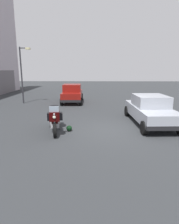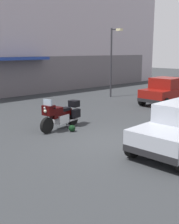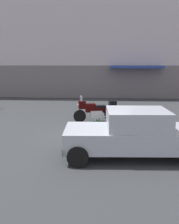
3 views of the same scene
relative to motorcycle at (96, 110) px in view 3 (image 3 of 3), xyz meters
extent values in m
plane|color=#2D3033|center=(0.25, -2.80, -0.62)|extent=(80.00, 80.00, 0.00)
cube|color=#B2A8B2|center=(0.25, 10.31, 5.53)|extent=(38.99, 2.40, 12.30)
cube|color=#625C62|center=(0.25, 9.09, 0.78)|extent=(35.09, 0.12, 2.80)
cube|color=navy|center=(3.08, 8.66, 2.08)|extent=(4.40, 1.10, 0.20)
cylinder|color=black|center=(-0.84, -0.15, -0.30)|extent=(0.65, 0.25, 0.64)
cylinder|color=black|center=(0.75, 0.14, -0.30)|extent=(0.65, 0.25, 0.64)
cylinder|color=#B7B7BC|center=(-0.82, -0.15, 0.13)|extent=(0.33, 0.13, 0.68)
cube|color=#B7B7BC|center=(-0.01, 0.00, -0.20)|extent=(0.66, 0.50, 0.36)
cube|color=black|center=(-0.01, 0.00, 0.04)|extent=(1.13, 0.48, 0.28)
cube|color=black|center=(-0.30, -0.05, 0.22)|extent=(0.57, 0.43, 0.24)
cube|color=black|center=(0.19, 0.04, 0.18)|extent=(0.61, 0.40, 0.12)
cube|color=black|center=(-0.72, -0.13, 0.30)|extent=(0.43, 0.50, 0.40)
cube|color=#8C9EAD|center=(-0.76, -0.14, 0.60)|extent=(0.15, 0.41, 0.28)
sphere|color=#EAEACC|center=(-0.90, -0.17, 0.30)|extent=(0.14, 0.14, 0.14)
cylinder|color=black|center=(-0.64, -0.12, 0.40)|extent=(0.15, 0.62, 0.04)
cylinder|color=#B7B7BC|center=(0.62, -0.09, -0.32)|extent=(0.56, 0.19, 0.09)
cube|color=black|center=(0.68, -0.16, -0.04)|extent=(0.43, 0.27, 0.36)
cube|color=black|center=(0.58, 0.39, -0.04)|extent=(0.43, 0.27, 0.36)
cube|color=black|center=(0.85, 0.16, 0.33)|extent=(0.43, 0.46, 0.28)
cylinder|color=black|center=(0.17, -0.15, -0.47)|extent=(0.05, 0.13, 0.29)
sphere|color=black|center=(0.02, -0.67, -0.48)|extent=(0.28, 0.28, 0.28)
cube|color=#9EA3AD|center=(1.41, -4.90, 0.02)|extent=(4.57, 1.96, 0.64)
cube|color=#9EA3AD|center=(1.46, -4.90, 0.64)|extent=(1.97, 1.70, 0.60)
cube|color=#8C9EAD|center=(2.36, -4.86, 0.64)|extent=(0.13, 1.50, 0.51)
cube|color=#8C9EAD|center=(0.56, -4.94, 0.64)|extent=(0.13, 1.50, 0.48)
cube|color=black|center=(-0.79, -5.00, -0.20)|extent=(0.20, 1.76, 0.20)
cylinder|color=black|center=(-0.43, -4.14, -0.30)|extent=(0.65, 0.25, 0.64)
cylinder|color=black|center=(-0.35, -5.82, -0.30)|extent=(0.65, 0.25, 0.64)
camera|label=1|loc=(-8.81, -1.82, 2.29)|focal=30.85mm
camera|label=2|loc=(-7.16, -9.32, 2.62)|focal=45.76mm
camera|label=3|loc=(0.39, -12.70, 2.38)|focal=40.09mm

